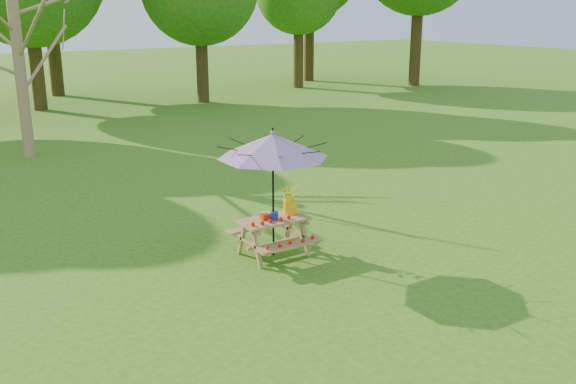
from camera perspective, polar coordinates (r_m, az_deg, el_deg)
picnic_table at (r=11.13m, az=-1.30°, el=-4.06°), size 1.20×1.32×0.67m
patio_umbrella at (r=10.68m, az=-1.36°, el=4.13°), size 2.45×2.45×2.25m
produce_bins at (r=11.01m, az=-1.67°, el=-2.11°), size 0.27×0.36×0.13m
tomatoes_row at (r=10.79m, az=-1.50°, el=-2.60°), size 0.77×0.13×0.07m
flower_bucket at (r=11.24m, az=0.20°, el=-0.45°), size 0.34×0.30×0.54m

